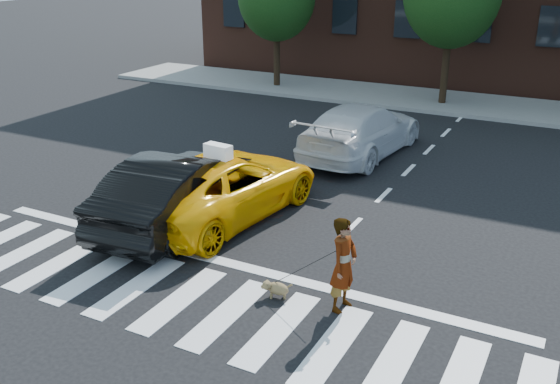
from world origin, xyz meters
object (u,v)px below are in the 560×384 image
object	(u,v)px
taxi	(224,186)
woman	(344,265)
black_sedan	(179,190)
dog	(276,288)
white_suv	(361,130)

from	to	relation	value
taxi	woman	xyz separation A→B (m)	(4.05, -2.56, 0.12)
woman	taxi	bearing A→B (deg)	65.78
black_sedan	woman	world-z (taller)	woman
taxi	black_sedan	xyz separation A→B (m)	(-0.65, -0.88, 0.09)
taxi	dog	xyz separation A→B (m)	(2.84, -2.78, -0.55)
taxi	woman	size ratio (longest dim) A/B	3.10
black_sedan	woman	size ratio (longest dim) A/B	2.92
black_sedan	white_suv	world-z (taller)	black_sedan
dog	white_suv	bearing A→B (deg)	77.16
dog	taxi	bearing A→B (deg)	111.92
taxi	black_sedan	size ratio (longest dim) A/B	1.06
dog	woman	bearing A→B (deg)	-13.18
black_sedan	woman	bearing A→B (deg)	155.13
white_suv	dog	bearing A→B (deg)	105.02
black_sedan	white_suv	size ratio (longest dim) A/B	0.93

